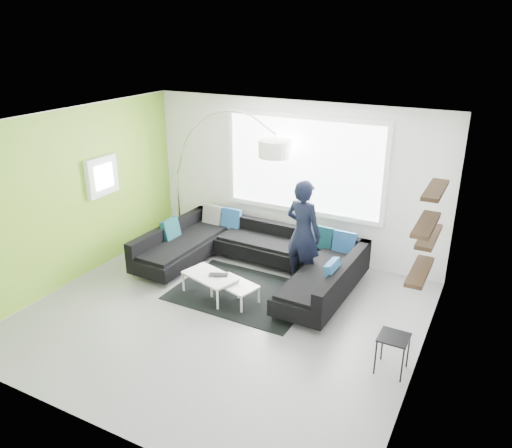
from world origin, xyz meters
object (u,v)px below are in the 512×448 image
Objects in this scene: coffee_table at (222,288)px; laptop at (218,276)px; side_table at (392,354)px; person at (303,233)px; sectional_sofa at (249,259)px; arc_lamp at (177,174)px.

laptop is at bearing -158.70° from coffee_table.
side_table is at bearing 4.44° from coffee_table.
sectional_sofa is at bearing 29.75° from person.
sectional_sofa is 1.35× the size of arc_lamp.
person is (0.86, 0.24, 0.55)m from sectional_sofa.
arc_lamp is (-2.04, 0.88, 0.98)m from sectional_sofa.
coffee_table is 2.23× the size of side_table.
arc_lamp is 5.36m from side_table.
sectional_sofa reaches higher than side_table.
sectional_sofa is at bearing -16.87° from arc_lamp.
arc_lamp is 1.49× the size of person.
arc_lamp is 5.36× the size of side_table.
person reaches higher than coffee_table.
arc_lamp is at bearing 1.48° from person.
arc_lamp is at bearing 158.37° from sectional_sofa.
side_table is at bearing -33.85° from laptop.
laptop reaches higher than coffee_table.
arc_lamp reaches higher than coffee_table.
coffee_table is 0.20m from laptop.
person is at bearing 139.15° from side_table.
coffee_table is at bearing -90.64° from sectional_sofa.
side_table is (2.71, -1.36, -0.09)m from sectional_sofa.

